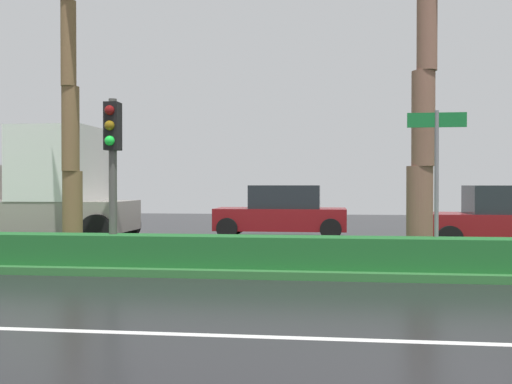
{
  "coord_description": "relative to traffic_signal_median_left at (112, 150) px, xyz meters",
  "views": [
    {
      "loc": [
        -1.78,
        -4.66,
        1.74
      ],
      "look_at": [
        -4.04,
        13.47,
        1.51
      ],
      "focal_mm": 41.42,
      "sensor_mm": 36.0,
      "label": 1
    }
  ],
  "objects": [
    {
      "name": "car_in_traffic_second",
      "position": [
        9.11,
        5.33,
        -1.6
      ],
      "size": [
        4.3,
        2.02,
        1.72
      ],
      "rotation": [
        0.0,
        0.0,
        3.14
      ],
      "color": "maroon",
      "rests_on": "ground_plane"
    },
    {
      "name": "street_name_sign",
      "position": [
        6.33,
        0.19,
        -0.35
      ],
      "size": [
        1.1,
        0.08,
        3.0
      ],
      "color": "slate",
      "rests_on": "median_strip"
    },
    {
      "name": "median_strip",
      "position": [
        6.09,
        1.31,
        -2.35
      ],
      "size": [
        85.5,
        4.0,
        0.15
      ],
      "primitive_type": "cube",
      "color": "#2D6B33",
      "rests_on": "ground_plane"
    },
    {
      "name": "box_truck_lead",
      "position": [
        -4.72,
        5.49,
        -0.88
      ],
      "size": [
        6.4,
        2.64,
        3.46
      ],
      "rotation": [
        0.0,
        0.0,
        3.14
      ],
      "color": "gray",
      "rests_on": "ground_plane"
    },
    {
      "name": "ground_plane",
      "position": [
        6.09,
        2.31,
        -2.48
      ],
      "size": [
        90.0,
        42.0,
        0.1
      ],
      "primitive_type": "cube",
      "color": "black"
    },
    {
      "name": "car_in_traffic_leading",
      "position": [
        2.75,
        8.18,
        -1.6
      ],
      "size": [
        4.3,
        2.02,
        1.72
      ],
      "rotation": [
        0.0,
        0.0,
        3.14
      ],
      "color": "maroon",
      "rests_on": "ground_plane"
    },
    {
      "name": "traffic_signal_median_left",
      "position": [
        0.0,
        0.0,
        0.0
      ],
      "size": [
        0.28,
        0.43,
        3.31
      ],
      "color": "#4C4C47",
      "rests_on": "median_strip"
    },
    {
      "name": "near_lane_divider_stripe",
      "position": [
        6.09,
        -4.69,
        -2.43
      ],
      "size": [
        81.0,
        0.14,
        0.01
      ],
      "primitive_type": "cube",
      "color": "white",
      "rests_on": "ground_plane"
    },
    {
      "name": "median_hedge",
      "position": [
        6.09,
        -0.09,
        -1.98
      ],
      "size": [
        76.5,
        0.7,
        0.6
      ],
      "color": "#1E6028",
      "rests_on": "median_strip"
    }
  ]
}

